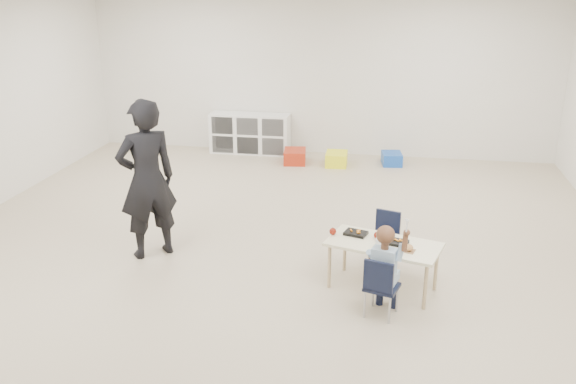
% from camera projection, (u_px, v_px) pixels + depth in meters
% --- Properties ---
extents(room, '(9.00, 9.02, 2.80)m').
position_uv_depth(room, '(265.00, 139.00, 6.25)').
color(room, '#BDAC91').
rests_on(room, ground).
extents(table, '(1.20, 0.83, 0.50)m').
position_uv_depth(table, '(383.00, 265.00, 6.07)').
color(table, '#FDF5CB').
rests_on(table, ground).
extents(chair_near, '(0.36, 0.34, 0.60)m').
position_uv_depth(chair_near, '(382.00, 286.00, 5.58)').
color(chair_near, black).
rests_on(chair_near, ground).
extents(chair_far, '(0.36, 0.34, 0.60)m').
position_uv_depth(chair_far, '(384.00, 240.00, 6.54)').
color(chair_far, black).
rests_on(chair_far, ground).
extents(child, '(0.50, 0.50, 0.95)m').
position_uv_depth(child, '(383.00, 269.00, 5.52)').
color(child, '#A2BEDC').
rests_on(child, chair_near).
extents(lunch_tray_near, '(0.26, 0.22, 0.03)m').
position_uv_depth(lunch_tray_near, '(396.00, 242.00, 5.97)').
color(lunch_tray_near, black).
rests_on(lunch_tray_near, table).
extents(lunch_tray_far, '(0.26, 0.22, 0.03)m').
position_uv_depth(lunch_tray_far, '(356.00, 233.00, 6.18)').
color(lunch_tray_far, black).
rests_on(lunch_tray_far, table).
extents(milk_carton, '(0.09, 0.09, 0.10)m').
position_uv_depth(milk_carton, '(380.00, 243.00, 5.87)').
color(milk_carton, white).
rests_on(milk_carton, table).
extents(bread_roll, '(0.09, 0.09, 0.07)m').
position_uv_depth(bread_roll, '(409.00, 248.00, 5.81)').
color(bread_roll, tan).
rests_on(bread_roll, table).
extents(apple_near, '(0.07, 0.07, 0.07)m').
position_uv_depth(apple_near, '(377.00, 235.00, 6.08)').
color(apple_near, maroon).
rests_on(apple_near, table).
extents(apple_far, '(0.07, 0.07, 0.07)m').
position_uv_depth(apple_far, '(333.00, 231.00, 6.17)').
color(apple_far, maroon).
rests_on(apple_far, table).
extents(cubby_shelf, '(1.40, 0.40, 0.70)m').
position_uv_depth(cubby_shelf, '(250.00, 133.00, 10.77)').
color(cubby_shelf, white).
rests_on(cubby_shelf, ground).
extents(adult, '(0.77, 0.75, 1.78)m').
position_uv_depth(adult, '(147.00, 180.00, 6.62)').
color(adult, black).
rests_on(adult, ground).
extents(bin_red, '(0.41, 0.50, 0.23)m').
position_uv_depth(bin_red, '(295.00, 156.00, 10.25)').
color(bin_red, '#B02911').
rests_on(bin_red, ground).
extents(bin_yellow, '(0.36, 0.46, 0.22)m').
position_uv_depth(bin_yellow, '(336.00, 159.00, 10.12)').
color(bin_yellow, '#FEFF1A').
rests_on(bin_yellow, ground).
extents(bin_blue, '(0.37, 0.45, 0.20)m').
position_uv_depth(bin_blue, '(392.00, 159.00, 10.17)').
color(bin_blue, '#184EB6').
rests_on(bin_blue, ground).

